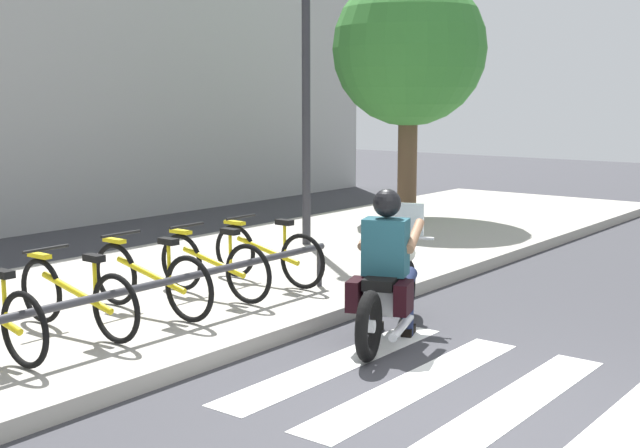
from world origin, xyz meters
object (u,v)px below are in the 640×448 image
Objects in this scene: bicycle_3 at (151,278)px; bicycle_4 at (213,265)px; bicycle_2 at (76,296)px; rider at (388,254)px; bike_rack at (154,287)px; motorcycle at (389,291)px; bicycle_5 at (267,253)px; tree_near_rack at (409,50)px; street_lamp at (306,72)px.

bicycle_4 is (0.86, 0.00, -0.01)m from bicycle_3.
bicycle_2 is 1.72m from bicycle_4.
rider is 2.07m from bicycle_4.
bike_rack is (-1.29, -0.55, 0.08)m from bicycle_4.
motorcycle reaches higher than bicycle_3.
tree_near_rack is (5.60, 1.64, 2.55)m from bicycle_5.
tree_near_rack is (6.22, 3.68, 2.23)m from rider.
bike_rack is 8.42m from tree_near_rack.
bike_rack is at bearing -127.79° from bicycle_3.
rider is 2.15m from bicycle_5.
bicycle_2 is 8.72m from tree_near_rack.
bicycle_4 is at bearing -179.98° from bicycle_5.
bicycle_5 is at bearing 0.02° from bicycle_4.
bike_rack is at bearing -157.78° from street_lamp.
street_lamp is (2.80, 3.25, 2.13)m from motorcycle.
bicycle_2 is at bearing 133.93° from rider.
bicycle_5 is (0.62, 2.03, -0.33)m from rider.
bicycle_5 is at bearing -0.01° from bicycle_2.
bicycle_3 is (-1.10, 2.03, -0.32)m from rider.
rider is at bearing -61.59° from bicycle_3.
street_lamp is (3.11, 1.24, 2.09)m from bicycle_4.
street_lamp is at bearing 49.29° from motorcycle.
rider is 0.29× the size of bike_rack.
bike_rack is (-1.60, 1.46, 0.12)m from motorcycle.
bicycle_2 is 2.58m from bicycle_5.
bicycle_2 is at bearing 179.98° from bicycle_4.
bicycle_3 is at bearing -0.04° from bicycle_2.
bike_rack is (-2.15, -0.55, 0.08)m from bicycle_5.
bicycle_5 is (0.54, 2.01, 0.04)m from motorcycle.
motorcycle is at bearing -81.09° from bicycle_4.
bicycle_5 is at bearing 74.85° from motorcycle.
rider reaches higher than bike_rack.
street_lamp reaches higher than rider.
bicycle_2 reaches higher than bike_rack.
bicycle_5 is 0.37× the size of tree_near_rack.
bike_rack is at bearing 135.97° from rider.
bicycle_4 is at bearing 96.74° from rider.
bicycle_2 is at bearing -165.57° from street_lamp.
bicycle_2 is 0.40× the size of street_lamp.
tree_near_rack reaches higher than bicycle_4.
rider is 4.70m from street_lamp.
tree_near_rack reaches higher than bicycle_3.
bicycle_2 is 0.71m from bike_rack.
rider is 0.84× the size of bicycle_2.
bike_rack is (-0.43, -0.55, 0.07)m from bicycle_3.
rider is 2.33m from bicycle_3.
street_lamp reaches higher than bicycle_2.
street_lamp is (2.87, 3.28, 1.77)m from rider.
tree_near_rack is (6.14, 3.65, 2.59)m from motorcycle.
bicycle_3 reaches higher than bike_rack.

